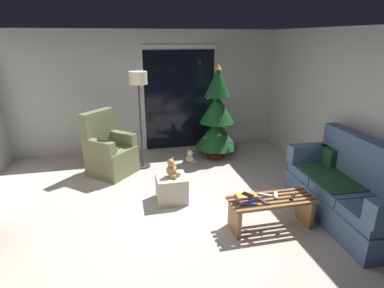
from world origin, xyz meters
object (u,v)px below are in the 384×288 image
Objects in this scene: christmas_tree at (217,117)px; armchair at (109,152)px; teddy_bear_cream_by_tree at (190,157)px; couch at (350,191)px; book_stack at (247,198)px; remote_graphite at (264,202)px; remote_white at (276,195)px; remote_black at (292,197)px; floor_lamp at (139,88)px; coffee_table at (271,208)px; ottoman at (172,188)px; remote_silver at (265,195)px; teddy_bear_honey at (172,169)px; cell_phone at (248,195)px.

christmas_tree is 2.17m from armchair.
christmas_tree is 6.60× the size of teddy_bear_cream_by_tree.
book_stack is (-1.47, 0.01, 0.06)m from couch.
book_stack is at bearing -98.90° from christmas_tree.
remote_white is at bearing -168.88° from remote_graphite.
armchair reaches higher than book_stack.
remote_graphite is 0.41m from remote_black.
coffee_table is at bearing -58.38° from floor_lamp.
couch is 3.88m from armchair.
armchair reaches higher than ottoman.
remote_silver is at bearing 18.37° from book_stack.
remote_black is at bearing -2.89° from book_stack.
teddy_bear_honey is at bearing -76.48° from floor_lamp.
remote_white is 0.56× the size of book_stack.
ottoman is (-1.21, 0.93, -0.23)m from remote_white.
floor_lamp is 1.66m from teddy_bear_cream_by_tree.
ottoman is at bearing 128.30° from book_stack.
remote_black is 2.52m from teddy_bear_cream_by_tree.
teddy_bear_honey reaches higher than remote_graphite.
remote_white is 0.35× the size of ottoman.
remote_white is 2.38m from teddy_bear_cream_by_tree.
armchair is at bearing 144.81° from couch.
teddy_bear_cream_by_tree is at bearing 94.61° from book_stack.
teddy_bear_cream_by_tree is (-0.80, 2.37, -0.30)m from remote_black.
cell_phone reaches higher than book_stack.
coffee_table is at bearing -47.21° from armchair.
floor_lamp is 4.05× the size of ottoman.
teddy_bear_honey is (-1.07, 0.88, 0.09)m from remote_silver.
remote_silver is 0.09× the size of floor_lamp.
remote_white is 0.25m from remote_graphite.
christmas_tree reaches higher than ottoman.
christmas_tree is at bearing 81.10° from book_stack.
book_stack is 1.29m from ottoman.
floor_lamp is (-1.41, 2.28, 1.08)m from remote_silver.
book_stack is (-0.43, -0.06, 0.04)m from remote_white.
ottoman is 0.32m from teddy_bear_honey.
teddy_bear_honey reaches higher than book_stack.
floor_lamp reaches higher than teddy_bear_cream_by_tree.
armchair reaches higher than teddy_bear_cream_by_tree.
couch is 1.18m from remote_silver.
remote_graphite is at bearing -50.20° from armchair.
coffee_table is 2.50× the size of ottoman.
coffee_table is 7.05× the size of remote_white.
teddy_bear_cream_by_tree is at bearing 103.02° from coffee_table.
floor_lamp reaches higher than ottoman.
couch is 1.80× the size of coffee_table.
cell_phone is at bearing -51.68° from ottoman.
christmas_tree is 6.60× the size of teddy_bear_honey.
remote_white is at bearing -37.50° from teddy_bear_honey.
couch reaches higher than ottoman.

